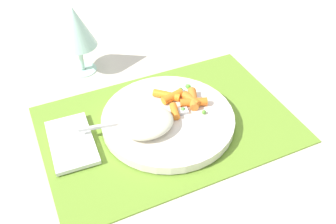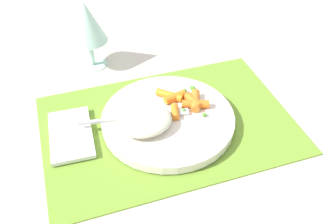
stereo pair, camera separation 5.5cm
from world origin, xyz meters
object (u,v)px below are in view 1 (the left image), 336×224
rice_mound (146,122)px  fork (146,119)px  napkin (72,142)px  wine_glass (75,28)px  plate (168,119)px  carrot_portion (183,100)px

rice_mound → fork: size_ratio=0.49×
rice_mound → napkin: (-0.13, 0.04, -0.03)m
wine_glass → plate: bearing=-67.6°
plate → carrot_portion: (0.04, 0.02, 0.02)m
carrot_portion → napkin: size_ratio=0.72×
plate → napkin: (-0.18, 0.02, -0.00)m
wine_glass → napkin: bearing=-109.6°
napkin → fork: bearing=-6.3°
napkin → carrot_portion: bearing=-0.2°
plate → fork: (-0.04, 0.01, 0.01)m
carrot_portion → wine_glass: (-0.14, 0.22, 0.08)m
wine_glass → carrot_portion: bearing=-57.3°
fork → napkin: bearing=173.7°
carrot_portion → rice_mound: bearing=-157.9°
rice_mound → fork: rice_mound is taller
fork → wine_glass: 0.26m
carrot_portion → napkin: (-0.22, 0.00, -0.02)m
plate → rice_mound: rice_mound is taller
carrot_portion → napkin: bearing=179.8°
carrot_portion → fork: 0.08m
fork → napkin: size_ratio=1.56×
plate → napkin: plate is taller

